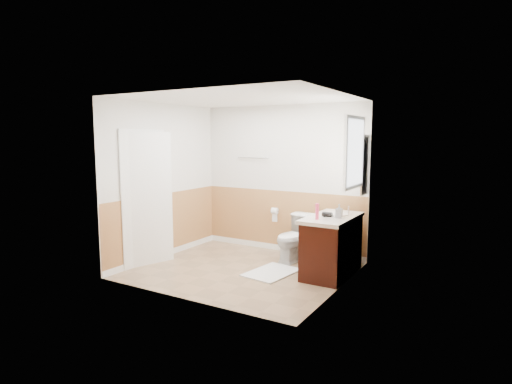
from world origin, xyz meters
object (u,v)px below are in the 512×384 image
Objects in this scene: toilet at (294,238)px; vanity_cabinet at (332,247)px; bath_mat at (272,272)px; soap_dispenser at (339,211)px; lotion_bottle at (317,211)px.

toilet is 0.85m from vanity_cabinet.
soap_dispenser is (0.89, 0.31, 0.94)m from bath_mat.
bath_mat is (0.00, -0.75, -0.36)m from toilet.
lotion_bottle reaches higher than bath_mat.
toilet is at bearing 153.66° from soap_dispenser.
soap_dispenser is (0.89, -0.44, 0.58)m from toilet.
toilet is 0.67× the size of vanity_cabinet.
toilet is 0.92× the size of bath_mat.
lotion_bottle is (0.67, 0.05, 0.95)m from bath_mat.
bath_mat is at bearing -175.43° from lotion_bottle.
soap_dispenser reaches higher than bath_mat.
vanity_cabinet is at bearing -17.13° from toilet.
bath_mat is 1.33m from soap_dispenser.
vanity_cabinet reaches higher than bath_mat.
lotion_bottle is at bearing -106.64° from vanity_cabinet.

